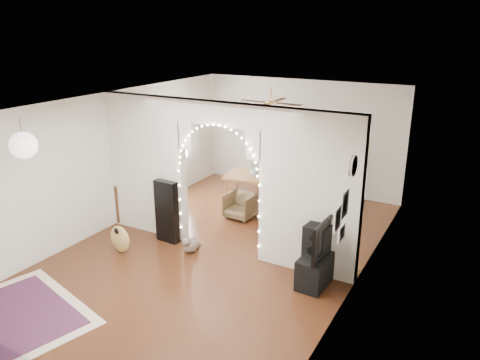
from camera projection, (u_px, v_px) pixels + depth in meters
The scene contains 25 objects.
floor at pixel (222, 247), 8.65m from camera, with size 7.50×7.50×0.00m, color black.
ceiling at pixel (220, 102), 7.79m from camera, with size 5.00×7.50×0.02m, color white.
wall_back at pixel (301, 136), 11.33m from camera, with size 5.00×0.02×2.70m, color silver.
wall_front at pixel (44, 273), 5.11m from camera, with size 5.00×0.02×2.70m, color silver.
wall_left at pixel (114, 159), 9.36m from camera, with size 0.02×7.50×2.70m, color silver.
wall_right at pixel (362, 203), 7.08m from camera, with size 0.02×7.50×2.70m, color silver.
divider_wall at pixel (221, 174), 8.20m from camera, with size 5.00×0.20×2.70m.
fairy_lights at pixel (217, 169), 8.05m from camera, with size 1.64×0.04×1.60m, color #FFEABF, non-canonical shape.
window at pixel (169, 134), 10.80m from camera, with size 0.04×1.20×1.40m, color white.
wall_clock at pixel (354, 166), 6.35m from camera, with size 0.31×0.31×0.03m, color white.
picture_frames at pixel (342, 217), 6.21m from camera, with size 0.02×0.50×0.70m, color white, non-canonical shape.
paper_lantern at pixel (23, 145), 6.81m from camera, with size 0.40×0.40×0.40m, color white.
ceiling_fan at pixel (271, 103), 9.55m from camera, with size 1.10×1.10×0.30m, color gold, non-canonical shape.
area_rug at pixel (17, 315), 6.63m from camera, with size 2.13×1.61×0.02m, color maroon.
guitar_case at pixel (167, 212), 8.73m from camera, with size 0.46×0.15×1.20m, color black.
acoustic_guitar at pixel (119, 229), 8.32m from camera, with size 0.45×0.26×1.07m.
tabby_cat at pixel (190, 244), 8.43m from camera, with size 0.24×0.56×0.37m.
floor_speaker at pixel (316, 253), 7.42m from camera, with size 0.40×0.36×0.95m.
media_console at pixel (319, 267), 7.47m from camera, with size 0.40×1.00×0.50m, color black.
tv at pixel (321, 235), 7.29m from camera, with size 1.07×0.14×0.62m, color black.
bookcase at pixel (300, 163), 11.27m from camera, with size 1.44×0.36×1.48m, color beige.
dining_table at pixel (254, 179), 10.30m from camera, with size 1.29×0.94×0.76m.
flower_vase at pixel (254, 172), 10.25m from camera, with size 0.18×0.18×0.19m, color silver.
dining_chair_left at pixel (305, 194), 10.69m from camera, with size 0.49×0.51×0.46m, color brown.
dining_chair_right at pixel (241, 206), 9.90m from camera, with size 0.58×0.60×0.55m, color brown.
Camera 1 is at (4.06, -6.67, 3.94)m, focal length 35.00 mm.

